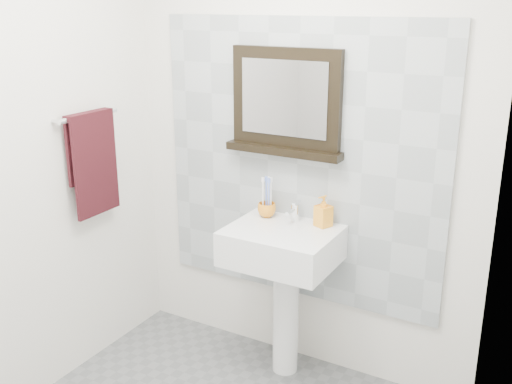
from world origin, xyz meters
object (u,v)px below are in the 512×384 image
pedestal_sink (283,261)px  hand_towel (93,155)px  toothbrush_cup (267,210)px  soap_dispenser (323,211)px  framed_mirror (286,104)px

pedestal_sink → hand_towel: (-0.97, -0.32, 0.52)m
toothbrush_cup → soap_dispenser: bearing=3.3°
pedestal_sink → soap_dispenser: (0.16, 0.13, 0.27)m
pedestal_sink → framed_mirror: (-0.09, 0.19, 0.79)m
soap_dispenser → hand_towel: (-1.13, -0.45, 0.25)m
toothbrush_cup → framed_mirror: size_ratio=0.15×
pedestal_sink → soap_dispenser: size_ratio=5.85×
hand_towel → pedestal_sink: bearing=18.4°
soap_dispenser → hand_towel: bearing=-134.8°
soap_dispenser → hand_towel: hand_towel is taller
pedestal_sink → soap_dispenser: soap_dispenser is taller
pedestal_sink → hand_towel: hand_towel is taller
soap_dispenser → framed_mirror: size_ratio=0.26×
toothbrush_cup → soap_dispenser: soap_dispenser is taller
toothbrush_cup → framed_mirror: framed_mirror is taller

